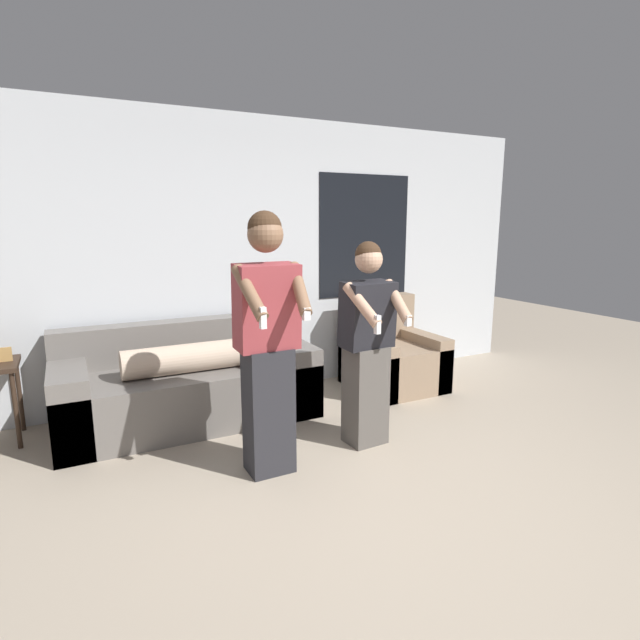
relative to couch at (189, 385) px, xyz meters
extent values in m
plane|color=tan|center=(0.84, -2.17, -0.32)|extent=(14.00, 14.00, 0.00)
cube|color=silver|center=(0.84, 0.50, 1.03)|extent=(6.45, 0.06, 2.70)
cube|color=black|center=(2.06, 0.47, 1.23)|extent=(1.10, 0.01, 1.30)
cube|color=slate|center=(0.00, -0.03, -0.08)|extent=(2.13, 0.91, 0.48)
cube|color=slate|center=(0.00, 0.31, 0.34)|extent=(2.13, 0.22, 0.35)
cube|color=slate|center=(-0.93, -0.03, -0.01)|extent=(0.28, 0.91, 0.62)
cube|color=slate|center=(0.93, -0.03, -0.01)|extent=(0.28, 0.91, 0.62)
cylinder|color=#CCB299|center=(0.00, -0.15, 0.28)|extent=(1.10, 0.24, 0.24)
cube|color=#937A60|center=(2.09, -0.10, -0.09)|extent=(0.84, 0.86, 0.46)
cube|color=#937A60|center=(2.09, 0.23, 0.38)|extent=(0.84, 0.20, 0.47)
cube|color=#937A60|center=(1.76, -0.10, -0.04)|extent=(0.18, 0.86, 0.56)
cube|color=#937A60|center=(2.42, -0.10, -0.04)|extent=(0.18, 0.86, 0.56)
cylinder|color=#332319|center=(-1.30, 0.03, -0.01)|extent=(0.04, 0.04, 0.61)
cylinder|color=#332319|center=(-1.30, 0.40, -0.01)|extent=(0.04, 0.04, 0.61)
cube|color=tan|center=(-1.37, 0.23, 0.37)|extent=(0.16, 0.02, 0.13)
cube|color=#28282D|center=(0.29, -1.16, 0.12)|extent=(0.31, 0.24, 0.88)
cube|color=#99383D|center=(0.29, -1.17, 0.85)|extent=(0.41, 0.25, 0.57)
sphere|color=brown|center=(0.29, -1.17, 1.32)|extent=(0.23, 0.23, 0.23)
sphere|color=#3D2819|center=(0.29, -1.16, 1.36)|extent=(0.22, 0.22, 0.22)
cylinder|color=brown|center=(0.12, -1.32, 0.97)|extent=(0.14, 0.37, 0.33)
cube|color=white|center=(0.15, -1.47, 0.84)|extent=(0.04, 0.04, 0.13)
cylinder|color=brown|center=(0.46, -1.32, 0.97)|extent=(0.14, 0.36, 0.33)
cube|color=white|center=(0.44, -1.47, 0.84)|extent=(0.04, 0.04, 0.08)
cube|color=#56514C|center=(1.13, -1.08, 0.07)|extent=(0.31, 0.26, 0.78)
cube|color=black|center=(1.13, -1.08, 0.71)|extent=(0.41, 0.27, 0.51)
sphere|color=tan|center=(1.13, -1.09, 1.12)|extent=(0.20, 0.20, 0.20)
sphere|color=#3D2819|center=(1.13, -1.08, 1.16)|extent=(0.19, 0.19, 0.19)
cylinder|color=tan|center=(0.98, -1.25, 0.82)|extent=(0.16, 0.36, 0.30)
cube|color=white|center=(1.01, -1.39, 0.70)|extent=(0.04, 0.04, 0.13)
cylinder|color=tan|center=(1.30, -1.22, 0.82)|extent=(0.11, 0.36, 0.30)
cube|color=white|center=(1.29, -1.37, 0.70)|extent=(0.05, 0.04, 0.08)
camera|label=1|loc=(-0.86, -4.20, 1.41)|focal=28.00mm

